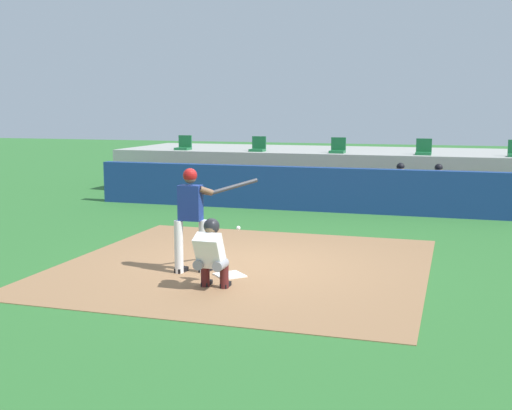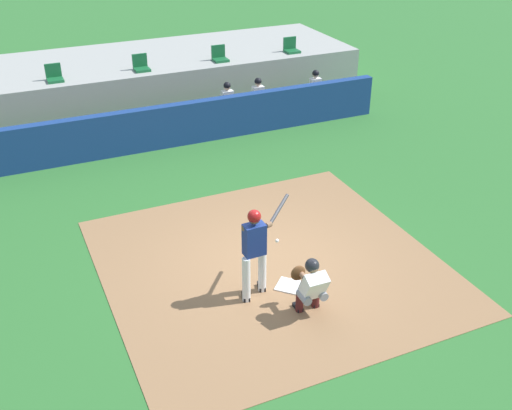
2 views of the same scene
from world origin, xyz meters
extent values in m
plane|color=#2D6B2D|center=(0.00, 0.00, 0.00)|extent=(80.00, 80.00, 0.00)
cube|color=#936B47|center=(0.00, 0.00, 0.01)|extent=(6.40, 6.40, 0.01)
cube|color=white|center=(0.00, -0.80, 0.02)|extent=(0.62, 0.62, 0.02)
cylinder|color=silver|center=(-0.89, -0.87, 0.46)|extent=(0.15, 0.15, 0.92)
cylinder|color=silver|center=(-0.51, -0.71, 0.46)|extent=(0.15, 0.15, 0.92)
cube|color=navy|center=(-0.70, -0.79, 1.22)|extent=(0.39, 0.25, 0.60)
sphere|color=brown|center=(-0.70, -0.79, 1.65)|extent=(0.21, 0.21, 0.21)
sphere|color=maroon|center=(-0.70, -0.79, 1.68)|extent=(0.24, 0.24, 0.24)
cylinder|color=brown|center=(-0.62, -0.71, 1.43)|extent=(0.57, 0.16, 0.18)
cylinder|color=brown|center=(-0.43, -0.76, 1.43)|extent=(0.25, 0.25, 0.17)
cylinder|color=#333338|center=(-0.04, -0.40, 1.48)|extent=(0.67, 0.62, 0.24)
cube|color=black|center=(-0.88, -0.81, 0.04)|extent=(0.18, 0.28, 0.09)
cube|color=black|center=(-0.49, -0.65, 0.04)|extent=(0.18, 0.28, 0.09)
cylinder|color=gray|center=(-0.16, -1.67, 0.42)|extent=(0.17, 0.32, 0.16)
cylinder|color=#4C1919|center=(-0.15, -1.52, 0.21)|extent=(0.14, 0.14, 0.42)
cube|color=black|center=(-0.15, -1.46, 0.04)|extent=(0.11, 0.24, 0.08)
cylinder|color=gray|center=(0.16, -1.68, 0.42)|extent=(0.17, 0.32, 0.16)
cylinder|color=#4C1919|center=(0.17, -1.53, 0.21)|extent=(0.14, 0.14, 0.42)
cube|color=black|center=(0.17, -1.47, 0.04)|extent=(0.11, 0.24, 0.08)
cube|color=white|center=(0.00, -1.73, 0.64)|extent=(0.41, 0.44, 0.57)
cube|color=#2D2D33|center=(0.00, -1.61, 0.64)|extent=(0.38, 0.26, 0.45)
sphere|color=#996B4C|center=(0.00, -1.65, 0.98)|extent=(0.21, 0.21, 0.21)
sphere|color=#232328|center=(0.00, -1.63, 1.00)|extent=(0.25, 0.25, 0.25)
cylinder|color=#996B4C|center=(-0.03, -1.50, 0.64)|extent=(0.11, 0.45, 0.10)
ellipsoid|color=brown|center=(-0.07, -1.27, 0.64)|extent=(0.28, 0.12, 0.30)
sphere|color=white|center=(-0.01, -0.30, 0.74)|extent=(0.07, 0.07, 0.07)
cube|color=navy|center=(0.00, 6.50, 0.60)|extent=(13.00, 0.30, 1.20)
cube|color=olive|center=(0.00, 7.50, 0.23)|extent=(11.80, 0.44, 0.45)
cylinder|color=#939399|center=(1.96, 7.25, 0.49)|extent=(0.15, 0.40, 0.15)
cylinder|color=#939399|center=(1.96, 7.05, 0.23)|extent=(0.13, 0.13, 0.45)
cube|color=maroon|center=(1.96, 7.00, 0.04)|extent=(0.11, 0.24, 0.08)
cylinder|color=#939399|center=(2.22, 7.25, 0.49)|extent=(0.15, 0.40, 0.15)
cylinder|color=#939399|center=(2.22, 7.05, 0.23)|extent=(0.13, 0.13, 0.45)
cube|color=maroon|center=(2.22, 7.00, 0.04)|extent=(0.11, 0.24, 0.08)
cube|color=white|center=(2.09, 7.47, 0.76)|extent=(0.36, 0.22, 0.54)
sphere|color=tan|center=(2.09, 7.47, 1.15)|extent=(0.20, 0.20, 0.20)
sphere|color=black|center=(2.09, 7.47, 1.19)|extent=(0.22, 0.22, 0.22)
cylinder|color=tan|center=(1.89, 7.33, 0.65)|extent=(0.09, 0.41, 0.22)
cylinder|color=tan|center=(2.29, 7.33, 0.65)|extent=(0.09, 0.41, 0.22)
cylinder|color=#939399|center=(2.98, 7.25, 0.49)|extent=(0.15, 0.40, 0.15)
cylinder|color=#939399|center=(2.98, 7.05, 0.23)|extent=(0.13, 0.13, 0.45)
cube|color=maroon|center=(2.98, 7.00, 0.04)|extent=(0.11, 0.24, 0.08)
cylinder|color=#939399|center=(3.24, 7.25, 0.49)|extent=(0.15, 0.40, 0.15)
cylinder|color=#939399|center=(3.24, 7.05, 0.23)|extent=(0.13, 0.13, 0.45)
cube|color=maroon|center=(3.24, 7.00, 0.04)|extent=(0.11, 0.24, 0.08)
cube|color=white|center=(3.11, 7.47, 0.76)|extent=(0.36, 0.22, 0.54)
sphere|color=tan|center=(3.11, 7.47, 1.15)|extent=(0.20, 0.20, 0.20)
sphere|color=black|center=(3.11, 7.47, 1.19)|extent=(0.22, 0.22, 0.22)
cylinder|color=tan|center=(2.91, 7.33, 0.65)|extent=(0.09, 0.41, 0.22)
cylinder|color=tan|center=(3.31, 7.33, 0.65)|extent=(0.09, 0.41, 0.22)
cylinder|color=#939399|center=(4.98, 7.25, 0.49)|extent=(0.15, 0.40, 0.15)
cylinder|color=#939399|center=(4.98, 7.05, 0.23)|extent=(0.13, 0.13, 0.45)
cube|color=maroon|center=(4.98, 7.00, 0.04)|extent=(0.11, 0.24, 0.08)
cylinder|color=beige|center=(4.91, 7.33, 0.65)|extent=(0.09, 0.41, 0.22)
cube|color=#9E9E99|center=(0.00, 10.90, 0.70)|extent=(15.00, 4.40, 1.40)
cube|color=#196033|center=(-5.20, 9.30, 1.44)|extent=(0.46, 0.46, 0.08)
cube|color=#196033|center=(-5.20, 9.50, 1.68)|extent=(0.46, 0.06, 0.40)
cube|color=#196033|center=(-2.60, 9.30, 1.44)|extent=(0.46, 0.46, 0.08)
cube|color=#196033|center=(-2.60, 9.50, 1.68)|extent=(0.46, 0.06, 0.40)
cube|color=#196033|center=(0.00, 9.30, 1.44)|extent=(0.46, 0.46, 0.08)
cube|color=#196033|center=(0.00, 9.50, 1.68)|extent=(0.46, 0.06, 0.40)
cube|color=#196033|center=(2.60, 9.30, 1.44)|extent=(0.46, 0.46, 0.08)
cube|color=#196033|center=(2.60, 9.50, 1.68)|extent=(0.46, 0.06, 0.40)
camera|label=1|loc=(3.56, -10.87, 2.82)|focal=45.88mm
camera|label=2|loc=(-4.38, -9.06, 6.92)|focal=42.97mm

